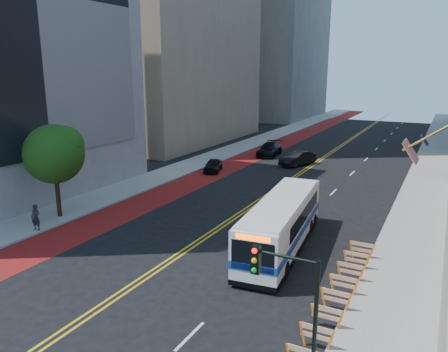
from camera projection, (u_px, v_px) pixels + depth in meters
name	position (u px, v px, depth m)	size (l,w,h in m)	color
ground	(129.00, 288.00, 21.68)	(160.00, 160.00, 0.00)	black
sidewalk_left	(211.00, 158.00, 52.87)	(4.00, 140.00, 0.15)	gray
sidewalk_right	(428.00, 181.00, 42.14)	(4.00, 140.00, 0.15)	gray
bus_lane_paint	(240.00, 161.00, 51.14)	(3.60, 140.00, 0.01)	maroon
center_line_inner	(306.00, 168.00, 47.60)	(0.14, 140.00, 0.01)	gold
center_line_outer	(309.00, 169.00, 47.44)	(0.14, 140.00, 0.01)	gold
lane_dashes	(366.00, 159.00, 52.27)	(0.14, 98.20, 0.01)	silver
construction_barriers	(340.00, 290.00, 20.17)	(1.42, 10.91, 1.00)	orange
street_tree	(55.00, 152.00, 30.73)	(4.20, 4.20, 6.70)	black
traffic_signal	(288.00, 297.00, 13.55)	(2.21, 0.34, 5.07)	black
transit_bus	(282.00, 223.00, 26.11)	(3.66, 11.57, 3.13)	silver
car_a	(213.00, 165.00, 46.11)	(1.55, 3.84, 1.31)	black
car_b	(298.00, 158.00, 49.00)	(1.69, 4.84, 1.60)	black
car_c	(269.00, 149.00, 54.43)	(2.25, 5.52, 1.60)	black
pedestrian	(36.00, 217.00, 28.87)	(0.64, 0.42, 1.76)	black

